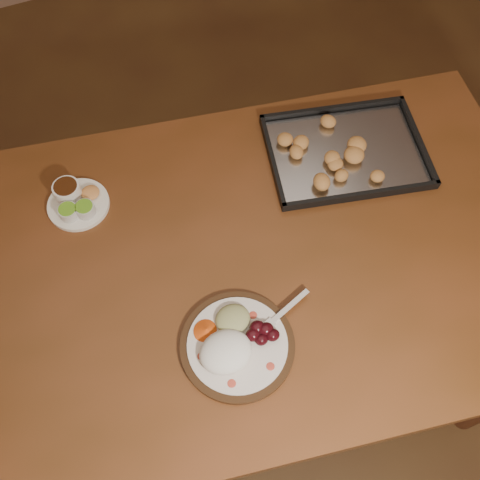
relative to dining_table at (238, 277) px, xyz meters
name	(u,v)px	position (x,y,z in m)	size (l,w,h in m)	color
ground	(211,310)	(-0.03, 0.20, -0.65)	(4.00, 4.00, 0.00)	brown
dining_table	(238,277)	(0.00, 0.00, 0.00)	(1.63, 1.14, 0.75)	brown
dinner_plate	(234,344)	(-0.09, -0.19, 0.11)	(0.31, 0.24, 0.06)	#311C0D
condiment_saucer	(76,201)	(-0.31, 0.29, 0.12)	(0.15, 0.15, 0.05)	white
baking_tray	(346,151)	(0.37, 0.17, 0.11)	(0.45, 0.37, 0.04)	black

